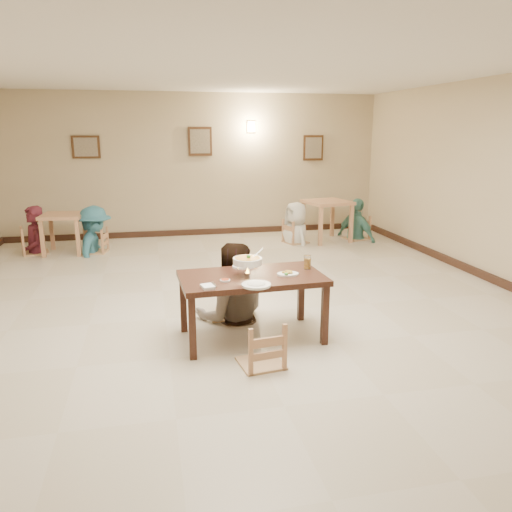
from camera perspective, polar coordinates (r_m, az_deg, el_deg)
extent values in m
plane|color=beige|center=(6.28, -2.13, -6.56)|extent=(10.00, 10.00, 0.00)
plane|color=silver|center=(5.93, -2.41, 21.70)|extent=(10.00, 10.00, 0.00)
plane|color=#BEAC8D|center=(10.86, -6.90, 10.24)|extent=(10.00, 0.00, 10.00)
cube|color=#311C14|center=(11.02, -6.66, 2.74)|extent=(8.00, 0.06, 0.12)
cube|color=#3C2313|center=(10.82, -18.87, 11.71)|extent=(0.55, 0.03, 0.45)
cube|color=gray|center=(10.80, -18.88, 11.70)|extent=(0.45, 0.01, 0.37)
cube|color=#3C2313|center=(10.81, -6.41, 12.89)|extent=(0.50, 0.03, 0.60)
cube|color=gray|center=(10.79, -6.40, 12.88)|extent=(0.41, 0.01, 0.49)
cube|color=#3C2313|center=(11.34, 6.56, 12.18)|extent=(0.45, 0.03, 0.55)
cube|color=gray|center=(11.33, 6.59, 12.17)|extent=(0.37, 0.01, 0.45)
cube|color=#FFD88C|center=(10.97, -0.55, 14.55)|extent=(0.16, 0.05, 0.22)
cube|color=#3C1E15|center=(5.35, -0.49, -2.53)|extent=(1.56, 0.93, 0.06)
cube|color=#3C1E15|center=(5.00, -7.29, -8.20)|extent=(0.07, 0.07, 0.65)
cube|color=#3C1E15|center=(5.35, 7.87, -6.71)|extent=(0.07, 0.07, 0.65)
cube|color=#3C1E15|center=(5.69, -8.31, -5.45)|extent=(0.07, 0.07, 0.65)
cube|color=#3C1E15|center=(5.99, 5.16, -4.32)|extent=(0.07, 0.07, 0.65)
cube|color=tan|center=(6.06, -2.63, -2.61)|extent=(0.48, 0.48, 0.05)
cube|color=tan|center=(4.82, 0.58, -8.00)|extent=(0.41, 0.41, 0.04)
imported|color=gray|center=(5.89, -2.85, 1.53)|extent=(0.94, 0.75, 1.87)
torus|color=silver|center=(5.28, -0.98, -0.95)|extent=(0.24, 0.24, 0.01)
cylinder|color=silver|center=(5.31, -0.97, -2.11)|extent=(0.06, 0.06, 0.04)
cone|color=#FFA526|center=(5.30, -0.97, -1.62)|extent=(0.04, 0.04, 0.05)
cylinder|color=white|center=(5.28, -0.98, -0.58)|extent=(0.31, 0.31, 0.07)
cylinder|color=#C27919|center=(5.27, -0.98, -0.26)|extent=(0.27, 0.27, 0.02)
sphere|color=#2D7223|center=(5.26, -0.85, -0.08)|extent=(0.04, 0.04, 0.04)
cylinder|color=silver|center=(5.34, 0.15, 0.26)|extent=(0.14, 0.09, 0.10)
cylinder|color=silver|center=(5.37, -0.09, -1.41)|extent=(0.01, 0.01, 0.14)
cylinder|color=silver|center=(5.34, -2.08, -1.52)|extent=(0.01, 0.01, 0.14)
cylinder|color=silver|center=(5.20, -0.74, -1.94)|extent=(0.01, 0.01, 0.14)
cylinder|color=white|center=(5.65, -1.26, -1.19)|extent=(0.29, 0.29, 0.02)
ellipsoid|color=white|center=(5.65, -1.26, -1.12)|extent=(0.19, 0.16, 0.07)
cylinder|color=white|center=(4.98, 0.02, -3.32)|extent=(0.29, 0.29, 0.02)
ellipsoid|color=white|center=(4.98, 0.02, -3.24)|extent=(0.19, 0.16, 0.07)
cylinder|color=white|center=(5.36, 3.66, -2.07)|extent=(0.23, 0.23, 0.02)
sphere|color=#2D7223|center=(5.29, 3.48, -2.06)|extent=(0.04, 0.04, 0.04)
cylinder|color=white|center=(5.14, -3.55, -2.80)|extent=(0.11, 0.11, 0.02)
cylinder|color=#98240A|center=(5.14, -3.55, -2.71)|extent=(0.08, 0.08, 0.01)
cube|color=white|center=(4.93, -5.55, -3.51)|extent=(0.14, 0.17, 0.03)
cube|color=silver|center=(5.01, -5.11, -3.27)|extent=(0.03, 0.16, 0.01)
cube|color=silver|center=(5.02, -4.79, -3.25)|extent=(0.03, 0.16, 0.01)
cylinder|color=white|center=(5.60, 5.89, -0.71)|extent=(0.08, 0.08, 0.16)
cylinder|color=#C37F19|center=(5.60, 5.89, -0.86)|extent=(0.07, 0.07, 0.11)
cube|color=tan|center=(9.85, -21.22, 4.33)|extent=(0.80, 0.80, 0.06)
cube|color=tan|center=(9.70, -23.22, 1.80)|extent=(0.07, 0.07, 0.68)
cube|color=tan|center=(9.55, -19.68, 1.93)|extent=(0.07, 0.07, 0.68)
cube|color=tan|center=(10.28, -22.30, 2.53)|extent=(0.07, 0.07, 0.68)
cube|color=tan|center=(10.14, -18.94, 2.67)|extent=(0.07, 0.07, 0.68)
cube|color=tan|center=(10.32, 8.16, 6.11)|extent=(0.98, 0.98, 0.06)
cube|color=tan|center=(9.91, 7.39, 3.36)|extent=(0.07, 0.07, 0.77)
cube|color=tan|center=(10.29, 10.82, 3.62)|extent=(0.07, 0.07, 0.77)
cube|color=tan|center=(10.52, 5.41, 4.03)|extent=(0.07, 0.07, 0.77)
cube|color=tan|center=(10.87, 8.71, 4.27)|extent=(0.07, 0.07, 0.77)
cube|color=tan|center=(10.06, -24.08, 2.67)|extent=(0.44, 0.44, 0.05)
cube|color=tan|center=(9.75, -17.99, 2.67)|extent=(0.41, 0.41, 0.04)
cube|color=tan|center=(10.13, 4.58, 3.80)|extent=(0.42, 0.42, 0.05)
cube|color=tan|center=(10.66, 11.47, 4.17)|extent=(0.44, 0.44, 0.05)
imported|color=#4F1927|center=(9.99, -24.34, 5.21)|extent=(0.65, 0.76, 1.77)
imported|color=teal|center=(9.67, -18.20, 5.45)|extent=(0.82, 1.22, 1.75)
imported|color=silver|center=(10.07, 4.62, 6.16)|extent=(0.70, 0.91, 1.66)
imported|color=teal|center=(10.59, 11.58, 6.46)|extent=(0.80, 1.09, 1.72)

